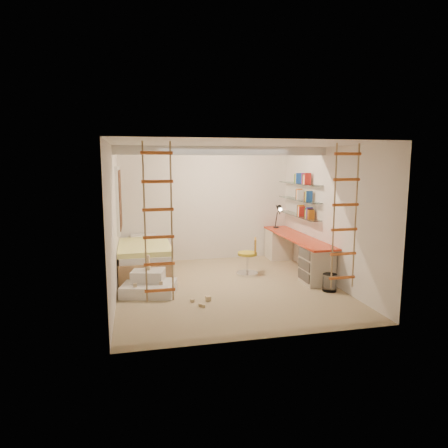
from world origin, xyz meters
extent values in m
plane|color=#988562|center=(0.00, 0.00, 0.00)|extent=(4.50, 4.50, 0.00)
cube|color=white|center=(0.00, 0.30, 2.52)|extent=(4.00, 0.18, 0.16)
cube|color=white|center=(-1.97, 1.50, 1.55)|extent=(0.06, 1.15, 1.35)
cube|color=#4C2D1E|center=(-1.93, 1.50, 1.55)|extent=(0.02, 1.00, 1.20)
cylinder|color=white|center=(1.75, -0.63, 0.16)|extent=(0.25, 0.25, 0.32)
cube|color=red|center=(1.72, 0.83, 0.73)|extent=(0.55, 2.80, 0.04)
cube|color=beige|center=(1.72, 1.93, 0.35)|extent=(0.52, 0.55, 0.71)
cube|color=beige|center=(1.72, -0.17, 0.35)|extent=(0.52, 0.55, 0.71)
cube|color=#4C4742|center=(1.45, -0.17, 0.61)|extent=(0.02, 0.50, 0.18)
cube|color=#4C4742|center=(1.45, -0.17, 0.39)|extent=(0.02, 0.50, 0.18)
cube|color=#4C4742|center=(1.45, -0.17, 0.17)|extent=(0.02, 0.50, 0.18)
cube|color=white|center=(1.87, 1.13, 1.15)|extent=(0.25, 1.80, 0.01)
cube|color=white|center=(1.87, 1.13, 1.50)|extent=(0.25, 1.80, 0.01)
cube|color=white|center=(1.87, 1.13, 1.85)|extent=(0.25, 1.80, 0.01)
cube|color=#AD7F51|center=(-1.48, 1.23, 0.23)|extent=(1.00, 2.00, 0.45)
cube|color=white|center=(-1.48, 1.23, 0.51)|extent=(0.95, 1.95, 0.12)
cube|color=#FDFF35|center=(-1.48, 1.08, 0.62)|extent=(1.02, 1.60, 0.10)
cube|color=white|center=(-1.48, 2.03, 0.63)|extent=(0.55, 0.35, 0.12)
cylinder|color=black|center=(1.67, 1.98, 0.76)|extent=(0.14, 0.14, 0.02)
cylinder|color=black|center=(1.67, 1.98, 0.95)|extent=(0.02, 0.15, 0.36)
cylinder|color=black|center=(1.67, 1.88, 1.20)|extent=(0.02, 0.27, 0.20)
cone|color=black|center=(1.67, 1.76, 1.25)|extent=(0.12, 0.14, 0.15)
cylinder|color=#FFEABF|center=(1.67, 1.72, 1.22)|extent=(0.08, 0.04, 0.08)
cylinder|color=gold|center=(0.59, 0.73, 0.44)|extent=(0.50, 0.50, 0.06)
cube|color=#BE8524|center=(0.74, 0.68, 0.62)|extent=(0.12, 0.30, 0.28)
cylinder|color=silver|center=(0.59, 0.73, 0.25)|extent=(0.06, 0.06, 0.40)
cylinder|color=silver|center=(0.59, 0.73, 0.02)|extent=(0.57, 0.57, 0.05)
cube|color=silver|center=(-1.44, -0.07, 0.10)|extent=(1.05, 0.90, 0.20)
cube|color=silver|center=(-1.45, 0.06, 0.30)|extent=(0.65, 0.57, 0.20)
cube|color=#CCB284|center=(-1.45, 0.06, 0.44)|extent=(0.10, 0.10, 0.08)
cube|color=#CCB284|center=(-1.45, 0.06, 0.52)|extent=(0.08, 0.08, 0.07)
cube|color=#CCB284|center=(-1.45, 0.06, 0.61)|extent=(0.07, 0.07, 0.12)
cube|color=#CCB284|center=(-1.24, -0.22, 0.23)|extent=(0.06, 0.06, 0.06)
cube|color=#CCB284|center=(-1.20, 0.05, 0.23)|extent=(0.06, 0.06, 0.06)
cube|color=#CCB284|center=(-1.68, -0.25, 0.23)|extent=(0.06, 0.06, 0.06)
cube|color=#CCB284|center=(-0.66, -0.89, 0.04)|extent=(0.07, 0.07, 0.07)
cube|color=#CCB284|center=(-0.49, -0.66, 0.04)|extent=(0.07, 0.07, 0.07)
cube|color=#CCB284|center=(-0.76, -0.66, 0.04)|extent=(0.07, 0.07, 0.07)
cube|color=#CCB284|center=(-0.62, -0.94, 0.04)|extent=(0.07, 0.07, 0.07)
cube|color=orange|center=(1.87, 1.13, 1.27)|extent=(0.14, 0.70, 0.22)
cube|color=#262626|center=(1.87, 1.13, 1.62)|extent=(0.14, 0.52, 0.22)
cube|color=#8C1E7F|center=(1.87, 1.13, 1.97)|extent=(0.14, 0.58, 0.22)
camera|label=1|loc=(-1.65, -6.99, 2.31)|focal=32.00mm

